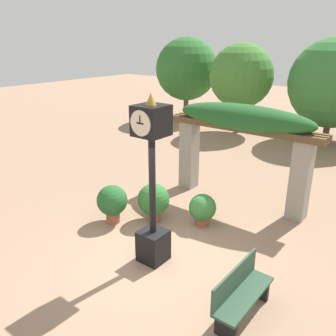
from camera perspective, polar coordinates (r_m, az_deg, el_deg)
name	(u,v)px	position (r m, az deg, el deg)	size (l,w,h in m)	color
ground_plane	(158,256)	(7.94, -1.59, -13.93)	(60.00, 60.00, 0.00)	#9E7A60
pedestal_clock	(152,185)	(7.01, -2.53, -2.78)	(0.57, 0.62, 3.52)	black
pergola	(242,129)	(9.89, 11.77, 6.17)	(4.49, 1.05, 2.80)	gray
potted_plant_near_left	(112,202)	(9.09, -8.94, -5.34)	(0.77, 0.77, 1.00)	#9E563D
potted_plant_near_right	(202,209)	(8.95, 5.55, -6.49)	(0.68, 0.68, 0.82)	#9E563D
potted_plant_far_left	(154,200)	(9.06, -2.33, -5.18)	(0.82, 0.82, 1.01)	#9E563D
park_bench	(241,293)	(6.41, 11.63, -19.10)	(0.42, 1.47, 0.89)	#2D4C38
tree_line	(332,79)	(17.15, 24.83, 12.85)	(18.37, 4.48, 4.75)	brown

